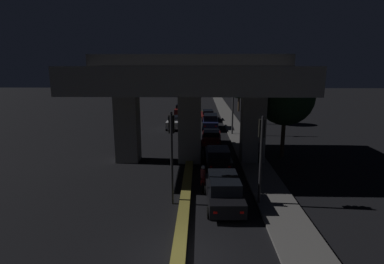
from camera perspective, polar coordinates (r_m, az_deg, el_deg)
ground_plane at (r=12.67m, az=-2.59°, el=-23.10°), size 200.00×200.00×0.00m
median_divider at (r=45.88m, az=0.56°, el=3.18°), size 0.57×126.00×0.26m
sidewalk_right at (r=39.21m, az=7.73°, el=1.43°), size 2.20×126.00×0.14m
elevated_overpass at (r=22.90m, az=-0.45°, el=9.06°), size 15.46×11.84×8.28m
traffic_light_left_of_median at (r=15.82m, az=-3.89°, el=-1.91°), size 0.30×0.49×5.09m
traffic_light_right_of_median at (r=16.11m, az=13.04°, el=-2.42°), size 0.30×0.49×4.90m
street_lamp at (r=32.72m, az=7.23°, el=7.05°), size 2.36×0.32×7.43m
car_black_lead at (r=16.45m, az=6.05°, el=-11.03°), size 2.05×4.45×1.64m
car_black_second at (r=22.69m, az=4.96°, el=-4.67°), size 2.02×4.45×1.42m
car_dark_red_third at (r=28.75m, az=3.70°, el=-1.00°), size 2.03×4.00×1.44m
car_dark_blue_fourth at (r=36.31m, az=3.54°, el=2.03°), size 2.08×4.44×1.78m
car_dark_red_fifth at (r=42.56m, az=2.97°, el=3.30°), size 1.99×4.83×1.45m
car_white_lead_oncoming at (r=36.47m, az=-3.16°, el=1.89°), size 2.15×4.06×1.53m
car_dark_red_second_oncoming at (r=47.22m, az=-2.07°, el=4.30°), size 1.99×4.73×1.61m
car_dark_blue_third_oncoming at (r=56.76m, az=-1.30°, el=5.56°), size 2.03×3.95×1.46m
car_dark_blue_fourth_oncoming at (r=68.63m, az=-0.87°, el=6.70°), size 1.87×4.11×1.48m
motorcycle_red_filtering_near at (r=18.70m, az=2.12°, el=-8.82°), size 0.34×1.91×1.45m
motorcycle_black_filtering_mid at (r=24.04m, az=1.55°, el=-4.06°), size 0.34×1.87×1.38m
motorcycle_blue_filtering_far at (r=29.87m, az=1.40°, el=-0.81°), size 0.34×1.85×1.39m
pedestrian_on_sidewalk at (r=23.42m, az=12.77°, el=-3.56°), size 0.31×0.31×1.83m
roadside_tree_kerbside_near at (r=25.29m, az=17.39°, el=6.38°), size 4.60×4.60×7.31m
roadside_tree_kerbside_mid at (r=39.94m, az=12.24°, el=8.01°), size 2.84×2.84×6.08m
roadside_tree_kerbside_far at (r=51.43m, az=9.02°, el=8.89°), size 4.62×4.62×6.80m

